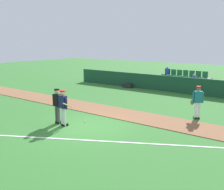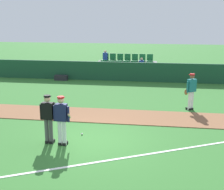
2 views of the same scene
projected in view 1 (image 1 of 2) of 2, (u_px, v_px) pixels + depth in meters
name	position (u px, v px, depth m)	size (l,w,h in m)	color
ground_plane	(87.00, 126.00, 12.63)	(80.00, 80.00, 0.00)	#33702D
infield_dirt_path	(120.00, 113.00, 14.84)	(28.00, 2.09, 0.03)	brown
foul_line_chalk	(134.00, 143.00, 10.48)	(12.00, 0.10, 0.01)	white
dugout_fence	(176.00, 84.00, 20.94)	(20.00, 0.16, 1.30)	#19472D
stadium_bleachers	(183.00, 84.00, 22.12)	(4.45, 2.10, 1.90)	slate
batter_navy_jersey	(63.00, 107.00, 12.45)	(0.67, 0.79, 1.76)	white
umpire_home_plate	(57.00, 104.00, 12.83)	(0.59, 0.32, 1.76)	#4C4C4C
runner_teal_jersey	(198.00, 101.00, 13.60)	(0.61, 0.47, 1.76)	white
baseball	(85.00, 122.00, 13.21)	(0.07, 0.07, 0.07)	white
equipment_bag	(127.00, 86.00, 23.24)	(0.90, 0.36, 0.36)	#232328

